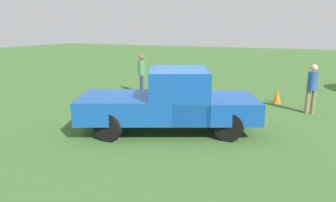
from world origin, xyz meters
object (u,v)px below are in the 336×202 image
object	(u,v)px
pickup_truck	(173,100)
traffic_cone	(277,96)
person_visitor	(142,72)
person_bystander	(312,86)

from	to	relation	value
pickup_truck	traffic_cone	distance (m)	5.46
person_visitor	traffic_cone	world-z (taller)	person_visitor
person_bystander	person_visitor	bearing A→B (deg)	66.50
person_bystander	traffic_cone	distance (m)	1.77
pickup_truck	traffic_cone	world-z (taller)	pickup_truck
person_bystander	traffic_cone	bearing A→B (deg)	26.16
pickup_truck	person_visitor	world-z (taller)	pickup_truck
person_visitor	traffic_cone	distance (m)	5.90
pickup_truck	person_bystander	bearing A→B (deg)	-159.16
pickup_truck	person_bystander	world-z (taller)	pickup_truck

